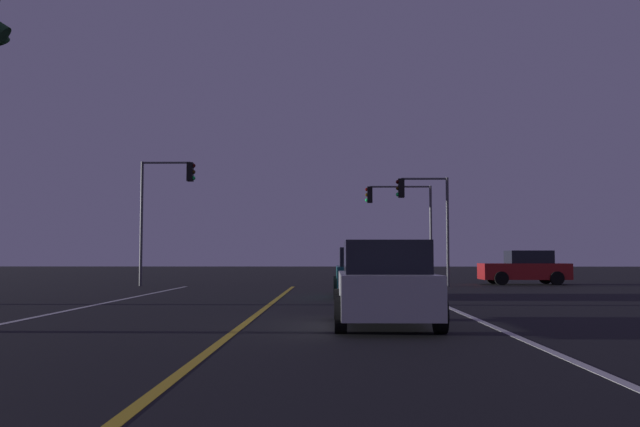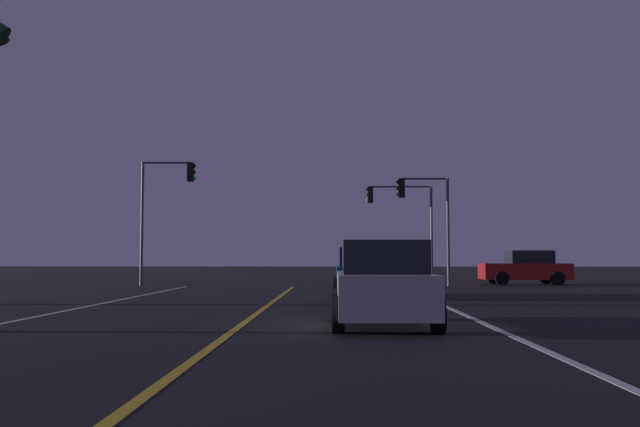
{
  "view_description": "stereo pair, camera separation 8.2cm",
  "coord_description": "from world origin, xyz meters",
  "views": [
    {
      "loc": [
        1.8,
        1.09,
        1.38
      ],
      "look_at": [
        1.35,
        27.5,
        3.06
      ],
      "focal_mm": 38.44,
      "sensor_mm": 36.0,
      "label": 1
    },
    {
      "loc": [
        1.88,
        1.09,
        1.38
      ],
      "look_at": [
        1.35,
        27.5,
        3.06
      ],
      "focal_mm": 38.44,
      "sensor_mm": 36.0,
      "label": 2
    }
  ],
  "objects": [
    {
      "name": "lane_edge_right",
      "position": [
        5.01,
        13.53,
        0.0
      ],
      "size": [
        0.16,
        39.07,
        0.01
      ],
      "primitive_type": "cube",
      "color": "silver",
      "rests_on": "ground"
    },
    {
      "name": "lane_center_divider",
      "position": [
        0.0,
        13.53,
        0.0
      ],
      "size": [
        0.16,
        39.07,
        0.01
      ],
      "primitive_type": "cube",
      "color": "gold",
      "rests_on": "ground"
    },
    {
      "name": "car_ahead_far",
      "position": [
        2.87,
        24.94,
        0.82
      ],
      "size": [
        2.02,
        4.3,
        1.7
      ],
      "rotation": [
        0.0,
        0.0,
        1.57
      ],
      "color": "black",
      "rests_on": "ground"
    },
    {
      "name": "car_lead_same_lane",
      "position": [
        2.86,
        14.86,
        0.82
      ],
      "size": [
        2.02,
        4.3,
        1.7
      ],
      "rotation": [
        0.0,
        0.0,
        1.57
      ],
      "color": "black",
      "rests_on": "ground"
    },
    {
      "name": "car_crossing_side",
      "position": [
        11.5,
        35.65,
        0.82
      ],
      "size": [
        4.3,
        2.02,
        1.7
      ],
      "rotation": [
        0.0,
        0.0,
        3.14
      ],
      "color": "black",
      "rests_on": "ground"
    },
    {
      "name": "traffic_light_near_right",
      "position": [
        6.12,
        33.57,
        3.81
      ],
      "size": [
        2.51,
        0.36,
        5.15
      ],
      "rotation": [
        0.0,
        0.0,
        3.14
      ],
      "color": "#4C4C51",
      "rests_on": "ground"
    },
    {
      "name": "traffic_light_near_left",
      "position": [
        -6.13,
        33.57,
        4.36
      ],
      "size": [
        2.64,
        0.36,
        5.95
      ],
      "color": "#4C4C51",
      "rests_on": "ground"
    },
    {
      "name": "traffic_light_far_right",
      "position": [
        5.53,
        39.07,
        4.0
      ],
      "size": [
        3.7,
        0.36,
        5.34
      ],
      "rotation": [
        0.0,
        0.0,
        3.14
      ],
      "color": "#4C4C51",
      "rests_on": "ground"
    }
  ]
}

